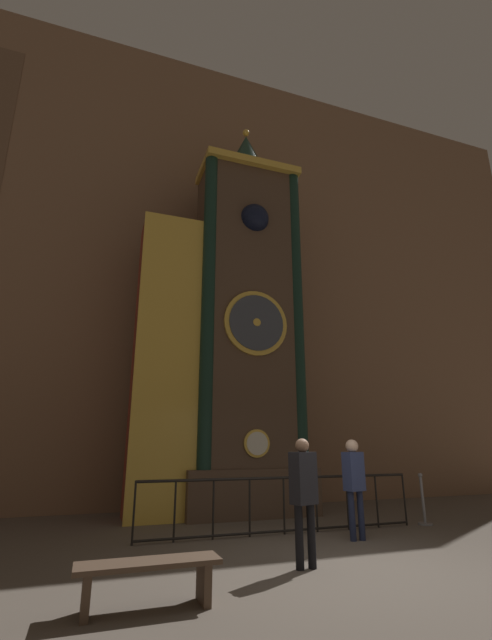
{
  "coord_description": "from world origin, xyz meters",
  "views": [
    {
      "loc": [
        -3.32,
        -5.41,
        1.56
      ],
      "look_at": [
        0.26,
        4.69,
        4.69
      ],
      "focal_mm": 24.0,
      "sensor_mm": 36.0,
      "label": 1
    }
  ],
  "objects": [
    {
      "name": "clock_tower",
      "position": [
        -0.25,
        4.66,
        4.41
      ],
      "size": [
        4.36,
        1.83,
        10.64
      ],
      "color": "brown",
      "rests_on": "ground_plane"
    },
    {
      "name": "cathedral_back_wall",
      "position": [
        -0.09,
        6.21,
        6.99
      ],
      "size": [
        24.0,
        0.32,
        14.0
      ],
      "color": "#846047",
      "rests_on": "ground_plane"
    },
    {
      "name": "visitor_bench",
      "position": [
        -2.64,
        -0.56,
        0.32
      ],
      "size": [
        1.44,
        0.4,
        0.44
      ],
      "color": "brown",
      "rests_on": "ground_plane"
    },
    {
      "name": "stanchion_post",
      "position": [
        3.25,
        2.27,
        0.32
      ],
      "size": [
        0.28,
        0.28,
        0.99
      ],
      "color": "gray",
      "rests_on": "ground_plane"
    },
    {
      "name": "railing_fence",
      "position": [
        0.17,
        2.36,
        0.55
      ],
      "size": [
        5.42,
        0.05,
        0.99
      ],
      "color": "black",
      "rests_on": "ground_plane"
    },
    {
      "name": "visitor_near",
      "position": [
        -0.49,
        0.21,
        0.98
      ],
      "size": [
        0.39,
        0.31,
        1.64
      ],
      "rotation": [
        0.0,
        0.0,
        0.31
      ],
      "color": "black",
      "rests_on": "ground_plane"
    },
    {
      "name": "ground_plane",
      "position": [
        0.0,
        0.0,
        0.0
      ],
      "size": [
        28.0,
        28.0,
        0.0
      ],
      "primitive_type": "plane",
      "color": "brown"
    },
    {
      "name": "visitor_far",
      "position": [
        1.12,
        1.46,
        1.0
      ],
      "size": [
        0.38,
        0.29,
        1.65
      ],
      "rotation": [
        0.0,
        0.0,
        0.24
      ],
      "color": "#1B213A",
      "rests_on": "ground_plane"
    }
  ]
}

